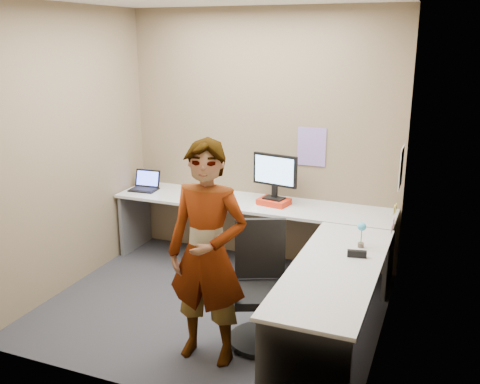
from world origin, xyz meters
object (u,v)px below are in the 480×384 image
at_px(desk, 272,239).
at_px(office_chair, 261,295).
at_px(person, 207,254).
at_px(monitor, 275,173).

relative_size(desk, office_chair, 3.04).
xyz_separation_m(office_chair, person, (-0.29, -0.36, 0.45)).
bearing_deg(monitor, office_chair, -65.22).
height_order(desk, office_chair, office_chair).
bearing_deg(desk, person, -96.76).
distance_m(desk, person, 1.16).
height_order(monitor, office_chair, monitor).
xyz_separation_m(monitor, office_chair, (0.34, -1.36, -0.66)).
distance_m(desk, office_chair, 0.80).
relative_size(desk, person, 1.74).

